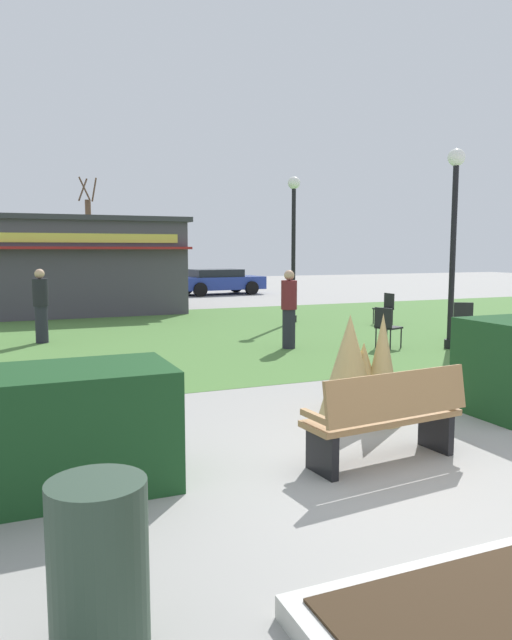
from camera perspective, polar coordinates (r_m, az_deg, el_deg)
The scene contains 20 objects.
ground_plane at distance 5.74m, azimuth 14.03°, elevation -15.10°, with size 80.00×80.00×0.00m, color #999691.
lawn_patch at distance 14.86m, azimuth -10.01°, elevation -1.55°, with size 36.00×12.00×0.01m, color #4C7A38.
park_bench at distance 6.09m, azimuth 12.46°, elevation -9.00°, with size 1.74×0.68×0.95m.
hedge_left at distance 5.60m, azimuth -19.41°, elevation -9.99°, with size 2.19×1.10×1.08m, color #19421E.
ornamental_grass_behind_left at distance 7.42m, azimuth 11.98°, elevation -4.59°, with size 0.52×0.52×1.36m, color tan.
ornamental_grass_behind_right at distance 8.10m, azimuth 8.24°, elevation -5.06°, with size 0.56×0.56×0.94m, color tan.
ornamental_grass_behind_center at distance 7.47m, azimuth 10.23°, elevation -5.89°, with size 0.65×0.65×1.00m, color tan.
ornamental_grass_behind_far at distance 7.33m, azimuth 8.93°, elevation -4.71°, with size 0.79×0.79×1.35m, color tan.
lamppost_mid at distance 13.34m, azimuth 18.42°, elevation 8.67°, with size 0.36×0.36×4.21m.
lamppost_far at distance 17.43m, azimuth 3.62°, elevation 8.46°, with size 0.36×0.36×4.21m.
trash_bin at distance 3.46m, azimuth -14.82°, elevation -21.97°, with size 0.52×0.52×0.94m, color #2D4233.
food_kiosk at distance 20.90m, azimuth -17.29°, elevation 5.02°, with size 7.33×4.18×3.18m.
cafe_chair_east at distance 13.08m, azimuth 12.36°, elevation -0.40°, with size 0.55×0.55×0.89m.
cafe_chair_center at distance 14.94m, azimuth 19.14°, elevation 0.26°, with size 0.60×0.60×0.89m.
cafe_chair_north at distance 17.33m, azimuth 12.32°, elevation 1.32°, with size 0.44×0.44×0.89m.
person_strolling at distance 12.77m, azimuth 3.17°, elevation 1.08°, with size 0.34×0.34×1.69m.
person_standing at distance 14.38m, azimuth -19.91°, elevation 1.32°, with size 0.34×0.34×1.69m.
parked_car_center_slot at distance 27.38m, azimuth -12.36°, elevation 3.49°, with size 4.31×2.27×1.20m.
parked_car_east_slot at distance 28.51m, azimuth -3.65°, elevation 3.76°, with size 4.30×2.24×1.20m.
tree_left_bg at distance 30.39m, azimuth -15.69°, elevation 7.08°, with size 0.91×0.96×5.59m.
Camera 1 is at (-3.25, -4.24, 2.12)m, focal length 33.42 mm.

